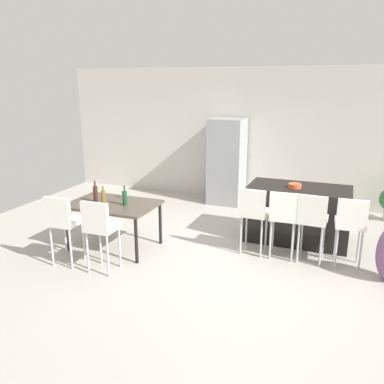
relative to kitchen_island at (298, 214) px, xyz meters
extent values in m
plane|color=#ADA89E|center=(-0.76, -0.82, -0.46)|extent=(10.00, 10.00, 0.00)
cube|color=beige|center=(-0.76, 2.08, 0.99)|extent=(10.00, 0.12, 2.90)
cube|color=black|center=(0.00, 0.00, 0.00)|extent=(1.64, 0.88, 0.92)
cube|color=white|center=(-0.57, -0.76, 0.19)|extent=(0.41, 0.41, 0.08)
cube|color=white|center=(-0.57, -0.93, 0.41)|extent=(0.40, 0.07, 0.36)
cylinder|color=#B2B2B7|center=(-0.72, -0.60, -0.16)|extent=(0.03, 0.03, 0.61)
cylinder|color=#B2B2B7|center=(-0.40, -0.60, -0.16)|extent=(0.03, 0.03, 0.61)
cylinder|color=#B2B2B7|center=(-0.73, -0.92, -0.16)|extent=(0.03, 0.03, 0.61)
cylinder|color=#B2B2B7|center=(-0.41, -0.92, -0.16)|extent=(0.03, 0.03, 0.61)
cube|color=white|center=(-0.12, -0.76, 0.19)|extent=(0.42, 0.42, 0.08)
cube|color=white|center=(-0.11, -0.93, 0.41)|extent=(0.40, 0.08, 0.36)
cylinder|color=#B2B2B7|center=(-0.29, -0.61, -0.16)|extent=(0.03, 0.03, 0.61)
cylinder|color=#B2B2B7|center=(0.03, -0.59, -0.16)|extent=(0.03, 0.03, 0.61)
cylinder|color=#B2B2B7|center=(-0.27, -0.93, -0.16)|extent=(0.03, 0.03, 0.61)
cylinder|color=#B2B2B7|center=(0.05, -0.91, -0.16)|extent=(0.03, 0.03, 0.61)
cube|color=white|center=(0.30, -0.76, 0.19)|extent=(0.42, 0.42, 0.08)
cube|color=white|center=(0.29, -0.93, 0.41)|extent=(0.40, 0.08, 0.36)
cylinder|color=#B2B2B7|center=(0.15, -0.59, -0.16)|extent=(0.03, 0.03, 0.61)
cylinder|color=#B2B2B7|center=(0.47, -0.61, -0.16)|extent=(0.03, 0.03, 0.61)
cylinder|color=#B2B2B7|center=(0.13, -0.91, -0.16)|extent=(0.03, 0.03, 0.61)
cylinder|color=#B2B2B7|center=(0.45, -0.93, -0.16)|extent=(0.03, 0.03, 0.61)
cube|color=white|center=(0.81, -0.76, 0.19)|extent=(0.43, 0.43, 0.08)
cube|color=white|center=(0.82, -0.93, 0.41)|extent=(0.40, 0.09, 0.36)
cylinder|color=#B2B2B7|center=(0.64, -0.61, -0.16)|extent=(0.03, 0.03, 0.61)
cylinder|color=#B2B2B7|center=(0.96, -0.59, -0.16)|extent=(0.03, 0.03, 0.61)
cylinder|color=#B2B2B7|center=(0.66, -0.93, -0.16)|extent=(0.03, 0.03, 0.61)
cylinder|color=#B2B2B7|center=(0.98, -0.91, -0.16)|extent=(0.03, 0.03, 0.61)
cube|color=#4C4238|center=(-2.69, -1.39, 0.26)|extent=(1.37, 0.92, 0.04)
cylinder|color=black|center=(-3.32, -0.99, -0.11)|extent=(0.05, 0.05, 0.70)
cylinder|color=black|center=(-2.06, -0.99, -0.11)|extent=(0.05, 0.05, 0.70)
cylinder|color=black|center=(-3.32, -1.79, -0.11)|extent=(0.05, 0.05, 0.70)
cylinder|color=black|center=(-2.06, -1.79, -0.11)|extent=(0.05, 0.05, 0.70)
cube|color=white|center=(-3.00, -2.15, 0.19)|extent=(0.42, 0.42, 0.08)
cube|color=white|center=(-2.99, -2.32, 0.41)|extent=(0.40, 0.08, 0.36)
cylinder|color=#B2B2B7|center=(-3.17, -2.00, -0.16)|extent=(0.03, 0.03, 0.61)
cylinder|color=#B2B2B7|center=(-2.85, -1.99, -0.16)|extent=(0.03, 0.03, 0.61)
cylinder|color=#B2B2B7|center=(-3.15, -2.32, -0.16)|extent=(0.03, 0.03, 0.61)
cylinder|color=#B2B2B7|center=(-2.83, -2.30, -0.16)|extent=(0.03, 0.03, 0.61)
cube|color=white|center=(-2.38, -2.15, 0.19)|extent=(0.41, 0.41, 0.08)
cube|color=white|center=(-2.38, -2.32, 0.41)|extent=(0.40, 0.07, 0.36)
cylinder|color=#B2B2B7|center=(-2.55, -2.00, -0.16)|extent=(0.03, 0.03, 0.61)
cylinder|color=#B2B2B7|center=(-2.23, -1.99, -0.16)|extent=(0.03, 0.03, 0.61)
cylinder|color=#B2B2B7|center=(-2.54, -2.32, -0.16)|extent=(0.03, 0.03, 0.61)
cylinder|color=#B2B2B7|center=(-2.22, -2.31, -0.16)|extent=(0.03, 0.03, 0.61)
cylinder|color=brown|center=(-2.73, -1.58, 0.40)|extent=(0.07, 0.07, 0.24)
cylinder|color=brown|center=(-2.73, -1.58, 0.56)|extent=(0.02, 0.02, 0.07)
cylinder|color=#194723|center=(-2.45, -1.42, 0.39)|extent=(0.07, 0.07, 0.22)
cylinder|color=#194723|center=(-2.45, -1.42, 0.55)|extent=(0.03, 0.03, 0.09)
cylinder|color=#471E19|center=(-2.98, -1.43, 0.41)|extent=(0.07, 0.07, 0.26)
cylinder|color=#471E19|center=(-2.98, -1.43, 0.58)|extent=(0.03, 0.03, 0.08)
cylinder|color=silver|center=(-2.68, -1.08, 0.28)|extent=(0.06, 0.06, 0.00)
cylinder|color=silver|center=(-2.68, -1.08, 0.32)|extent=(0.01, 0.01, 0.08)
cone|color=silver|center=(-2.68, -1.08, 0.41)|extent=(0.07, 0.07, 0.09)
cube|color=#939699|center=(-1.73, 1.64, 0.46)|extent=(0.72, 0.68, 1.84)
cylinder|color=#C6512D|center=(-0.07, -0.08, 0.50)|extent=(0.21, 0.21, 0.07)
camera|label=1|loc=(0.67, -6.51, 2.12)|focal=37.24mm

